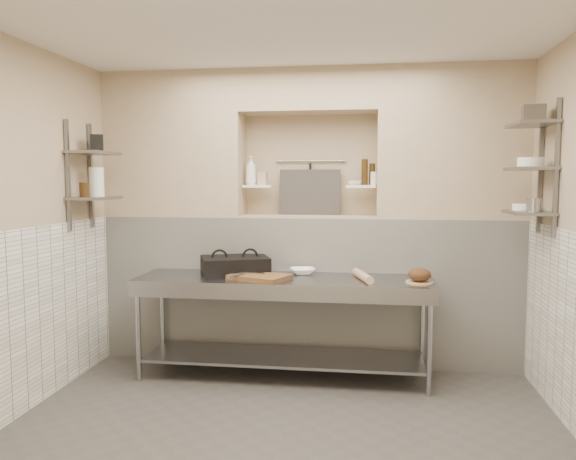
% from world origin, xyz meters
% --- Properties ---
extents(floor, '(4.00, 3.90, 0.10)m').
position_xyz_m(floor, '(0.00, 0.00, -0.05)').
color(floor, '#48443F').
rests_on(floor, ground).
extents(ceiling, '(4.00, 3.90, 0.10)m').
position_xyz_m(ceiling, '(0.00, 0.00, 2.85)').
color(ceiling, silver).
rests_on(ceiling, ground).
extents(wall_back, '(4.00, 0.10, 2.80)m').
position_xyz_m(wall_back, '(0.00, 2.00, 1.40)').
color(wall_back, tan).
rests_on(wall_back, ground).
extents(wall_front, '(4.00, 0.10, 2.80)m').
position_xyz_m(wall_front, '(0.00, -2.00, 1.40)').
color(wall_front, tan).
rests_on(wall_front, ground).
extents(backwall_lower, '(4.00, 0.40, 1.40)m').
position_xyz_m(backwall_lower, '(0.00, 1.75, 0.70)').
color(backwall_lower, white).
rests_on(backwall_lower, floor).
extents(alcove_sill, '(1.30, 0.40, 0.02)m').
position_xyz_m(alcove_sill, '(0.00, 1.75, 1.41)').
color(alcove_sill, tan).
rests_on(alcove_sill, backwall_lower).
extents(backwall_pillar_left, '(1.35, 0.40, 1.40)m').
position_xyz_m(backwall_pillar_left, '(-1.33, 1.75, 2.10)').
color(backwall_pillar_left, tan).
rests_on(backwall_pillar_left, backwall_lower).
extents(backwall_pillar_right, '(1.35, 0.40, 1.40)m').
position_xyz_m(backwall_pillar_right, '(1.33, 1.75, 2.10)').
color(backwall_pillar_right, tan).
rests_on(backwall_pillar_right, backwall_lower).
extents(backwall_header, '(1.30, 0.40, 0.40)m').
position_xyz_m(backwall_header, '(0.00, 1.75, 2.60)').
color(backwall_header, tan).
rests_on(backwall_header, backwall_lower).
extents(wainscot_left, '(0.02, 3.90, 1.40)m').
position_xyz_m(wainscot_left, '(-1.99, 0.00, 0.70)').
color(wainscot_left, white).
rests_on(wainscot_left, floor).
extents(alcove_shelf_left, '(0.28, 0.16, 0.02)m').
position_xyz_m(alcove_shelf_left, '(-0.50, 1.75, 1.70)').
color(alcove_shelf_left, white).
rests_on(alcove_shelf_left, backwall_lower).
extents(alcove_shelf_right, '(0.28, 0.16, 0.02)m').
position_xyz_m(alcove_shelf_right, '(0.50, 1.75, 1.70)').
color(alcove_shelf_right, white).
rests_on(alcove_shelf_right, backwall_lower).
extents(utensil_rail, '(0.70, 0.02, 0.02)m').
position_xyz_m(utensil_rail, '(0.00, 1.92, 1.95)').
color(utensil_rail, gray).
rests_on(utensil_rail, wall_back).
extents(hanging_steel, '(0.02, 0.02, 0.30)m').
position_xyz_m(hanging_steel, '(0.00, 1.90, 1.78)').
color(hanging_steel, black).
rests_on(hanging_steel, utensil_rail).
extents(splash_panel, '(0.60, 0.08, 0.45)m').
position_xyz_m(splash_panel, '(0.00, 1.85, 1.64)').
color(splash_panel, '#383330').
rests_on(splash_panel, alcove_sill).
extents(shelf_rail_left_a, '(0.03, 0.03, 0.95)m').
position_xyz_m(shelf_rail_left_a, '(-1.98, 1.25, 1.80)').
color(shelf_rail_left_a, slate).
rests_on(shelf_rail_left_a, wall_left).
extents(shelf_rail_left_b, '(0.03, 0.03, 0.95)m').
position_xyz_m(shelf_rail_left_b, '(-1.98, 0.85, 1.80)').
color(shelf_rail_left_b, slate).
rests_on(shelf_rail_left_b, wall_left).
extents(wall_shelf_left_lower, '(0.30, 0.50, 0.02)m').
position_xyz_m(wall_shelf_left_lower, '(-1.84, 1.05, 1.60)').
color(wall_shelf_left_lower, slate).
rests_on(wall_shelf_left_lower, wall_left).
extents(wall_shelf_left_upper, '(0.30, 0.50, 0.03)m').
position_xyz_m(wall_shelf_left_upper, '(-1.84, 1.05, 2.00)').
color(wall_shelf_left_upper, slate).
rests_on(wall_shelf_left_upper, wall_left).
extents(shelf_rail_right_a, '(0.03, 0.03, 1.05)m').
position_xyz_m(shelf_rail_right_a, '(1.98, 1.25, 1.85)').
color(shelf_rail_right_a, slate).
rests_on(shelf_rail_right_a, wall_right).
extents(shelf_rail_right_b, '(0.03, 0.03, 1.05)m').
position_xyz_m(shelf_rail_right_b, '(1.98, 0.85, 1.85)').
color(shelf_rail_right_b, slate).
rests_on(shelf_rail_right_b, wall_right).
extents(wall_shelf_right_lower, '(0.30, 0.50, 0.02)m').
position_xyz_m(wall_shelf_right_lower, '(1.84, 1.05, 1.50)').
color(wall_shelf_right_lower, slate).
rests_on(wall_shelf_right_lower, wall_right).
extents(wall_shelf_right_mid, '(0.30, 0.50, 0.02)m').
position_xyz_m(wall_shelf_right_mid, '(1.84, 1.05, 1.85)').
color(wall_shelf_right_mid, slate).
rests_on(wall_shelf_right_mid, wall_right).
extents(wall_shelf_right_upper, '(0.30, 0.50, 0.03)m').
position_xyz_m(wall_shelf_right_upper, '(1.84, 1.05, 2.20)').
color(wall_shelf_right_upper, slate).
rests_on(wall_shelf_right_upper, wall_right).
extents(prep_table, '(2.60, 0.70, 0.90)m').
position_xyz_m(prep_table, '(-0.16, 1.18, 0.64)').
color(prep_table, gray).
rests_on(prep_table, floor).
extents(panini_press, '(0.71, 0.62, 0.16)m').
position_xyz_m(panini_press, '(-0.63, 1.30, 0.98)').
color(panini_press, black).
rests_on(panini_press, prep_table).
extents(cutting_board, '(0.57, 0.49, 0.04)m').
position_xyz_m(cutting_board, '(-0.35, 1.07, 0.92)').
color(cutting_board, brown).
rests_on(cutting_board, prep_table).
extents(knife_blade, '(0.25, 0.07, 0.01)m').
position_xyz_m(knife_blade, '(-0.44, 1.13, 0.95)').
color(knife_blade, gray).
rests_on(knife_blade, cutting_board).
extents(tongs, '(0.11, 0.24, 0.02)m').
position_xyz_m(tongs, '(-0.53, 0.97, 0.96)').
color(tongs, gray).
rests_on(tongs, cutting_board).
extents(mixing_bowl, '(0.28, 0.28, 0.06)m').
position_xyz_m(mixing_bowl, '(-0.02, 1.40, 0.93)').
color(mixing_bowl, white).
rests_on(mixing_bowl, prep_table).
extents(rolling_pin, '(0.19, 0.47, 0.07)m').
position_xyz_m(rolling_pin, '(0.53, 1.17, 0.94)').
color(rolling_pin, tan).
rests_on(rolling_pin, prep_table).
extents(bread_board, '(0.23, 0.23, 0.01)m').
position_xyz_m(bread_board, '(1.00, 1.10, 0.91)').
color(bread_board, tan).
rests_on(bread_board, prep_table).
extents(bread_loaf, '(0.19, 0.19, 0.12)m').
position_xyz_m(bread_loaf, '(1.00, 1.10, 0.97)').
color(bread_loaf, '#4C2D19').
rests_on(bread_loaf, bread_board).
extents(bottle_soap, '(0.14, 0.14, 0.28)m').
position_xyz_m(bottle_soap, '(-0.57, 1.75, 1.85)').
color(bottle_soap, white).
rests_on(bottle_soap, alcove_shelf_left).
extents(jar_alcove, '(0.08, 0.08, 0.13)m').
position_xyz_m(jar_alcove, '(-0.46, 1.76, 1.78)').
color(jar_alcove, tan).
rests_on(jar_alcove, alcove_shelf_left).
extents(bowl_alcove, '(0.18, 0.18, 0.04)m').
position_xyz_m(bowl_alcove, '(0.44, 1.73, 1.73)').
color(bowl_alcove, white).
rests_on(bowl_alcove, alcove_shelf_right).
extents(condiment_a, '(0.06, 0.06, 0.21)m').
position_xyz_m(condiment_a, '(0.60, 1.78, 1.82)').
color(condiment_a, '#2F1F0B').
rests_on(condiment_a, alcove_shelf_right).
extents(condiment_b, '(0.06, 0.06, 0.25)m').
position_xyz_m(condiment_b, '(0.53, 1.75, 1.84)').
color(condiment_b, '#2F1F0B').
rests_on(condiment_b, alcove_shelf_right).
extents(condiment_c, '(0.07, 0.07, 0.13)m').
position_xyz_m(condiment_c, '(0.62, 1.78, 1.78)').
color(condiment_c, white).
rests_on(condiment_c, alcove_shelf_right).
extents(jug_left, '(0.13, 0.13, 0.26)m').
position_xyz_m(jug_left, '(-1.84, 1.09, 1.74)').
color(jug_left, white).
rests_on(jug_left, wall_shelf_left_lower).
extents(jar_left, '(0.09, 0.09, 0.13)m').
position_xyz_m(jar_left, '(-1.84, 0.87, 1.68)').
color(jar_left, '#2F1F0B').
rests_on(jar_left, wall_shelf_left_lower).
extents(box_left_upper, '(0.14, 0.14, 0.15)m').
position_xyz_m(box_left_upper, '(-1.84, 1.12, 2.09)').
color(box_left_upper, black).
rests_on(box_left_upper, wall_shelf_left_upper).
extents(bowl_right, '(0.18, 0.18, 0.05)m').
position_xyz_m(bowl_right, '(1.84, 1.20, 1.54)').
color(bowl_right, white).
rests_on(bowl_right, wall_shelf_right_lower).
extents(canister_right, '(0.11, 0.11, 0.11)m').
position_xyz_m(canister_right, '(1.84, 0.91, 1.57)').
color(canister_right, gray).
rests_on(canister_right, wall_shelf_right_lower).
extents(bowl_right_mid, '(0.20, 0.20, 0.07)m').
position_xyz_m(bowl_right_mid, '(1.84, 1.04, 1.90)').
color(bowl_right_mid, white).
rests_on(bowl_right_mid, wall_shelf_right_mid).
extents(basket_right, '(0.19, 0.22, 0.13)m').
position_xyz_m(basket_right, '(1.84, 1.02, 2.28)').
color(basket_right, gray).
rests_on(basket_right, wall_shelf_right_upper).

